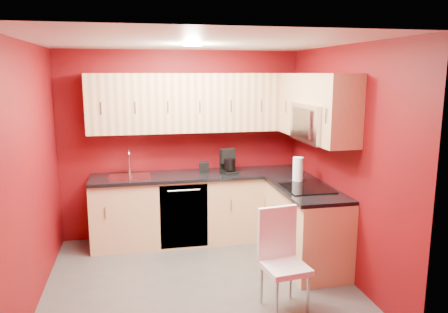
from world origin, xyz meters
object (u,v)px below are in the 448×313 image
object	(u,v)px
dining_chair	(285,262)
microwave	(319,123)
paper_towel	(298,170)
coffee_maker	(229,162)
napkin_holder	(204,167)
sink	(130,174)

from	to	relation	value
dining_chair	microwave	bearing A→B (deg)	45.34
paper_towel	dining_chair	distance (m)	1.50
paper_towel	coffee_maker	bearing A→B (deg)	139.64
paper_towel	microwave	bearing A→B (deg)	-73.09
coffee_maker	napkin_holder	world-z (taller)	coffee_maker
sink	dining_chair	distance (m)	2.42
coffee_maker	paper_towel	size ratio (longest dim) A/B	1.05
sink	coffee_maker	bearing A→B (deg)	-3.11
coffee_maker	sink	bearing A→B (deg)	165.67
sink	paper_towel	size ratio (longest dim) A/B	1.74
coffee_maker	napkin_holder	size ratio (longest dim) A/B	2.29
sink	coffee_maker	distance (m)	1.29
microwave	dining_chair	distance (m)	1.65
napkin_holder	dining_chair	world-z (taller)	napkin_holder
coffee_maker	paper_towel	world-z (taller)	coffee_maker
napkin_holder	dining_chair	bearing A→B (deg)	-77.52
sink	paper_towel	distance (m)	2.11
paper_towel	dining_chair	bearing A→B (deg)	-115.49
sink	paper_towel	bearing A→B (deg)	-18.70
dining_chair	napkin_holder	bearing A→B (deg)	94.91
sink	paper_towel	xyz separation A→B (m)	(1.99, -0.68, 0.12)
microwave	dining_chair	size ratio (longest dim) A/B	0.79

